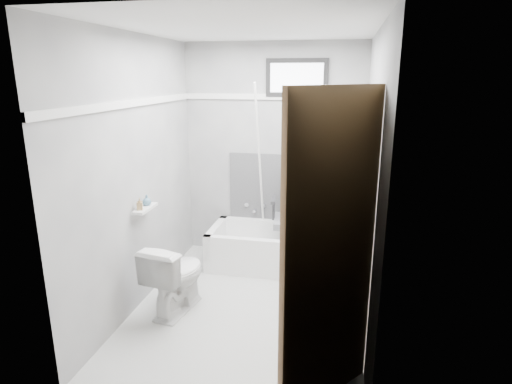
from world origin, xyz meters
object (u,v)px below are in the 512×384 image
(bathtub, at_px, (278,248))
(soap_bottle_b, at_px, (147,200))
(door, at_px, (377,283))
(soap_bottle_a, at_px, (140,204))
(toilet, at_px, (176,276))
(office_chair, at_px, (295,215))

(bathtub, xyz_separation_m, soap_bottle_b, (-1.07, -0.90, 0.75))
(bathtub, distance_m, door, 2.50)
(soap_bottle_a, bearing_deg, toilet, -7.08)
(office_chair, distance_m, toilet, 1.49)
(toilet, xyz_separation_m, soap_bottle_a, (-0.32, 0.04, 0.64))
(door, bearing_deg, soap_bottle_b, 145.79)
(bathtub, xyz_separation_m, office_chair, (0.18, 0.05, 0.38))
(bathtub, relative_size, office_chair, 1.60)
(door, xyz_separation_m, soap_bottle_a, (-1.92, 1.17, -0.03))
(bathtub, height_order, soap_bottle_b, soap_bottle_b)
(soap_bottle_a, relative_size, soap_bottle_b, 1.05)
(soap_bottle_b, bearing_deg, toilet, -29.33)
(bathtub, relative_size, soap_bottle_a, 14.03)
(toilet, height_order, soap_bottle_a, soap_bottle_a)
(door, bearing_deg, soap_bottle_a, 148.75)
(toilet, relative_size, soap_bottle_b, 6.49)
(office_chair, height_order, soap_bottle_b, office_chair)
(office_chair, relative_size, toilet, 1.42)
(office_chair, bearing_deg, door, -79.42)
(toilet, bearing_deg, door, 154.92)
(soap_bottle_a, distance_m, soap_bottle_b, 0.14)
(toilet, bearing_deg, office_chair, -119.18)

